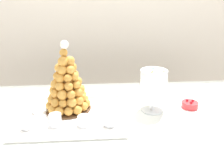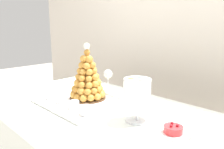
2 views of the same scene
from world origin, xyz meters
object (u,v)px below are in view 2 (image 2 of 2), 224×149
(creme_brulee_ramekin, at_px, (73,93))
(macaron_goblet, at_px, (137,96))
(dessert_cup_mid_left, at_px, (63,99))
(dessert_cup_mid_right, at_px, (86,110))
(fruit_tart_plate, at_px, (173,131))
(wine_glass, at_px, (108,75))
(croquembouche, at_px, (87,78))
(dessert_cup_centre, at_px, (74,105))
(serving_tray, at_px, (81,102))
(dessert_cup_left, at_px, (50,96))

(creme_brulee_ramekin, distance_m, macaron_goblet, 0.61)
(dessert_cup_mid_left, distance_m, dessert_cup_mid_right, 0.26)
(dessert_cup_mid_right, relative_size, fruit_tart_plate, 0.33)
(wine_glass, bearing_deg, croquembouche, -74.74)
(dessert_cup_mid_left, bearing_deg, fruit_tart_plate, 11.20)
(croquembouche, height_order, dessert_cup_centre, croquembouche)
(dessert_cup_centre, bearing_deg, croquembouche, 117.32)
(croquembouche, xyz_separation_m, dessert_cup_mid_left, (-0.04, -0.17, -0.12))
(fruit_tart_plate, bearing_deg, croquembouche, 177.45)
(serving_tray, relative_size, creme_brulee_ramekin, 6.01)
(dessert_cup_left, distance_m, dessert_cup_centre, 0.26)
(dessert_cup_mid_left, bearing_deg, dessert_cup_left, -172.15)
(croquembouche, distance_m, fruit_tart_plate, 0.68)
(dessert_cup_mid_left, height_order, creme_brulee_ramekin, dessert_cup_mid_left)
(dessert_cup_left, relative_size, fruit_tart_plate, 0.29)
(dessert_cup_left, bearing_deg, creme_brulee_ramekin, 80.97)
(croquembouche, xyz_separation_m, macaron_goblet, (0.45, -0.04, -0.01))
(macaron_goblet, bearing_deg, dessert_cup_mid_right, -148.12)
(serving_tray, bearing_deg, dessert_cup_mid_right, -30.03)
(creme_brulee_ramekin, relative_size, fruit_tart_plate, 0.50)
(dessert_cup_centre, relative_size, fruit_tart_plate, 0.34)
(dessert_cup_mid_right, xyz_separation_m, macaron_goblet, (0.24, 0.15, 0.11))
(croquembouche, relative_size, dessert_cup_mid_left, 6.45)
(dessert_cup_mid_left, bearing_deg, macaron_goblet, 15.04)
(croquembouche, relative_size, fruit_tart_plate, 2.13)
(croquembouche, distance_m, dessert_cup_left, 0.28)
(dessert_cup_left, xyz_separation_m, dessert_cup_mid_right, (0.38, 0.00, 0.00))
(fruit_tart_plate, height_order, wine_glass, wine_glass)
(croquembouche, xyz_separation_m, creme_brulee_ramekin, (-0.14, -0.02, -0.13))
(croquembouche, height_order, fruit_tart_plate, croquembouche)
(croquembouche, bearing_deg, dessert_cup_mid_right, -40.97)
(macaron_goblet, distance_m, wine_glass, 0.60)
(dessert_cup_mid_right, bearing_deg, macaron_goblet, 31.88)
(dessert_cup_mid_left, bearing_deg, serving_tray, 54.11)
(dessert_cup_mid_left, distance_m, fruit_tart_plate, 0.72)
(dessert_cup_mid_right, height_order, creme_brulee_ramekin, dessert_cup_mid_right)
(dessert_cup_left, xyz_separation_m, fruit_tart_plate, (0.84, 0.16, -0.02))
(fruit_tart_plate, bearing_deg, wine_glass, 158.66)
(serving_tray, height_order, creme_brulee_ramekin, creme_brulee_ramekin)
(dessert_cup_mid_left, height_order, macaron_goblet, macaron_goblet)
(dessert_cup_left, height_order, dessert_cup_mid_left, dessert_cup_mid_left)
(serving_tray, bearing_deg, dessert_cup_centre, -56.65)
(dessert_cup_mid_right, bearing_deg, dessert_cup_centre, 176.52)
(wine_glass, bearing_deg, serving_tray, -74.06)
(dessert_cup_left, height_order, dessert_cup_mid_right, dessert_cup_mid_right)
(croquembouche, bearing_deg, dessert_cup_mid_left, -103.99)
(dessert_cup_left, distance_m, creme_brulee_ramekin, 0.17)
(dessert_cup_mid_left, distance_m, creme_brulee_ramekin, 0.18)
(dessert_cup_centre, bearing_deg, creme_brulee_ramekin, 146.22)
(creme_brulee_ramekin, bearing_deg, serving_tray, -18.30)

